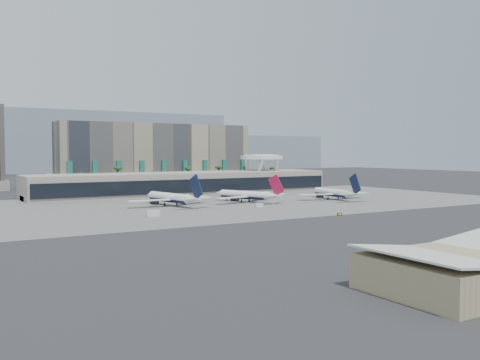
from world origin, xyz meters
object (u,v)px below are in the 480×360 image
airliner_right (334,193)px  taxiway_sign (340,214)px  service_vehicle_b (259,205)px  service_vehicle_a (153,213)px  airliner_left (172,198)px  airliner_centre (247,195)px

airliner_right → taxiway_sign: (-41.74, -51.17, -2.96)m
airliner_right → service_vehicle_b: 52.16m
airliner_right → taxiway_sign: bearing=-123.8°
airliner_right → service_vehicle_a: bearing=-164.1°
airliner_left → taxiway_sign: (38.96, -63.78, -3.17)m
airliner_left → airliner_right: size_ratio=1.05×
service_vehicle_a → taxiway_sign: size_ratio=2.21×
service_vehicle_b → airliner_right: bearing=28.1°
airliner_centre → taxiway_sign: bearing=-110.4°
service_vehicle_a → service_vehicle_b: bearing=24.1°
airliner_centre → service_vehicle_b: airliner_centre is taller
airliner_centre → service_vehicle_a: (-58.04, -29.66, -2.29)m
airliner_centre → taxiway_sign: size_ratio=18.06×
airliner_right → service_vehicle_b: size_ratio=12.35×
service_vehicle_a → airliner_right: bearing=25.8°
service_vehicle_a → airliner_centre: bearing=42.3°
service_vehicle_a → taxiway_sign: (60.04, -32.30, -0.64)m
airliner_left → service_vehicle_b: 38.11m
airliner_left → airliner_centre: (36.96, -1.82, -0.23)m
airliner_centre → airliner_right: 45.04m
airliner_right → service_vehicle_a: 103.54m
airliner_left → service_vehicle_b: airliner_left is taller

